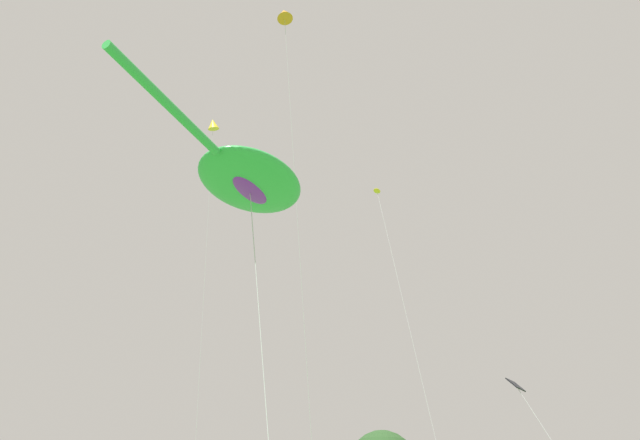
{
  "coord_description": "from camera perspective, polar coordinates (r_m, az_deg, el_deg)",
  "views": [
    {
      "loc": [
        -5.92,
        -1.31,
        1.32
      ],
      "look_at": [
        -0.59,
        10.24,
        8.38
      ],
      "focal_mm": 34.28,
      "sensor_mm": 36.0,
      "label": 1
    }
  ],
  "objects": [
    {
      "name": "small_kite_bird_shape",
      "position": [
        32.18,
        -3.33,
        18.38
      ],
      "size": [
        3.01,
        1.52,
        25.59
      ],
      "rotation": [
        0.0,
        0.0,
        0.36
      ],
      "color": "orange",
      "rests_on": "ground"
    },
    {
      "name": "small_kite_stunt_black",
      "position": [
        38.76,
        -9.97,
        8.5
      ],
      "size": [
        1.56,
        1.09,
        25.32
      ],
      "rotation": [
        0.0,
        0.0,
        2.24
      ],
      "color": "yellow",
      "rests_on": "ground"
    },
    {
      "name": "small_kite_box_yellow",
      "position": [
        24.65,
        18.34,
        -15.23
      ],
      "size": [
        0.98,
        4.02,
        7.29
      ],
      "rotation": [
        0.0,
        0.0,
        -1.36
      ],
      "color": "black",
      "rests_on": "ground"
    },
    {
      "name": "big_show_kite",
      "position": [
        18.95,
        -6.71,
        3.71
      ],
      "size": [
        7.38,
        6.7,
        11.88
      ],
      "rotation": [
        0.0,
        0.0,
        0.71
      ],
      "color": "green",
      "rests_on": "ground"
    },
    {
      "name": "small_kite_diamond_red",
      "position": [
        32.3,
        5.89,
        0.39
      ],
      "size": [
        0.82,
        4.46,
        18.95
      ],
      "rotation": [
        0.0,
        0.0,
        0.55
      ],
      "color": "yellow",
      "rests_on": "ground"
    }
  ]
}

